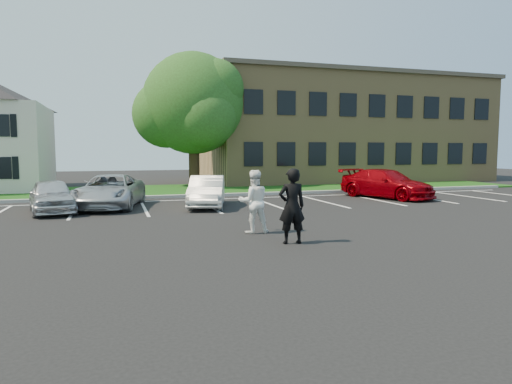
% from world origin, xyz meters
% --- Properties ---
extents(ground_plane, '(90.00, 90.00, 0.00)m').
position_xyz_m(ground_plane, '(0.00, 0.00, 0.00)').
color(ground_plane, black).
rests_on(ground_plane, ground).
extents(curb, '(40.00, 0.30, 0.15)m').
position_xyz_m(curb, '(0.00, 12.00, 0.07)').
color(curb, gray).
rests_on(curb, ground).
extents(grass_strip, '(44.00, 8.00, 0.08)m').
position_xyz_m(grass_strip, '(0.00, 16.00, 0.04)').
color(grass_strip, '#0C3E0D').
rests_on(grass_strip, ground).
extents(stall_lines, '(34.00, 5.36, 0.01)m').
position_xyz_m(stall_lines, '(1.40, 8.95, 0.01)').
color(stall_lines, silver).
rests_on(stall_lines, ground).
extents(office_building, '(22.40, 10.40, 8.30)m').
position_xyz_m(office_building, '(14.00, 21.99, 4.16)').
color(office_building, '#A58655').
rests_on(office_building, ground).
extents(tree, '(7.80, 7.20, 8.80)m').
position_xyz_m(tree, '(1.16, 18.32, 5.35)').
color(tree, black).
rests_on(tree, ground).
extents(man_black_suit, '(0.76, 0.52, 2.01)m').
position_xyz_m(man_black_suit, '(0.49, -0.63, 1.00)').
color(man_black_suit, black).
rests_on(man_black_suit, ground).
extents(man_white_shirt, '(0.97, 0.79, 1.90)m').
position_xyz_m(man_white_shirt, '(-0.02, 1.16, 0.95)').
color(man_white_shirt, white).
rests_on(man_white_shirt, ground).
extents(car_silver_west, '(2.29, 4.16, 1.34)m').
position_xyz_m(car_silver_west, '(-6.38, 7.78, 0.67)').
color(car_silver_west, silver).
rests_on(car_silver_west, ground).
extents(car_silver_minivan, '(3.39, 5.49, 1.42)m').
position_xyz_m(car_silver_minivan, '(-4.18, 8.77, 0.71)').
color(car_silver_minivan, '#B5B8BD').
rests_on(car_silver_minivan, ground).
extents(car_white_sedan, '(2.43, 4.35, 1.36)m').
position_xyz_m(car_white_sedan, '(-0.14, 7.79, 0.68)').
color(car_white_sedan, silver).
rests_on(car_white_sedan, ground).
extents(car_red_compact, '(3.75, 5.50, 1.48)m').
position_xyz_m(car_red_compact, '(9.45, 8.63, 0.74)').
color(car_red_compact, '#820006').
rests_on(car_red_compact, ground).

